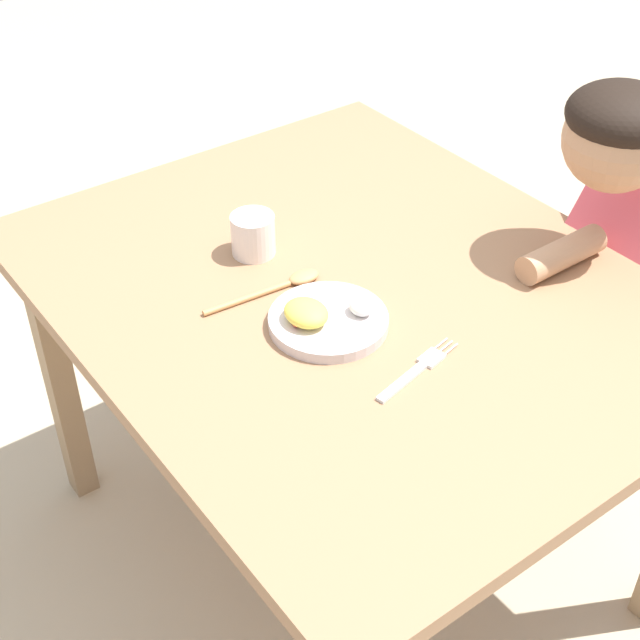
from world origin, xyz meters
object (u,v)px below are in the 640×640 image
at_px(fork, 417,370).
at_px(spoon, 285,284).
at_px(person, 617,279).
at_px(plate, 325,319).
at_px(drinking_cup, 253,235).

bearing_deg(fork, spoon, 84.91).
distance_m(fork, spoon, 0.31).
bearing_deg(person, plate, 80.05).
bearing_deg(plate, fork, 14.88).
bearing_deg(person, drinking_cup, 59.15).
relative_size(spoon, drinking_cup, 2.81).
bearing_deg(plate, person, 80.05).
distance_m(plate, spoon, 0.13).
relative_size(fork, person, 0.18).
xyz_separation_m(plate, drinking_cup, (-0.26, 0.03, 0.02)).
bearing_deg(drinking_cup, spoon, -7.30).
height_order(plate, drinking_cup, drinking_cup).
height_order(plate, fork, plate).
xyz_separation_m(fork, drinking_cup, (-0.43, -0.02, 0.04)).
distance_m(spoon, person, 0.69).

